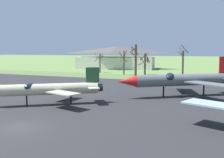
% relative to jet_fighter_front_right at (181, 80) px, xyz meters
% --- Properties ---
extents(ground_plane, '(600.00, 600.00, 0.00)m').
position_rel_jet_fighter_front_right_xyz_m(ground_plane, '(-10.70, -21.40, -2.52)').
color(ground_plane, '#607F42').
extents(asphalt_apron, '(90.02, 48.89, 0.05)m').
position_rel_jet_fighter_front_right_xyz_m(asphalt_apron, '(-10.70, -6.74, -2.49)').
color(asphalt_apron, '#28282B').
rests_on(asphalt_apron, ground).
extents(grass_verge_strip, '(150.02, 12.00, 0.06)m').
position_rel_jet_fighter_front_right_xyz_m(grass_verge_strip, '(-10.70, 23.71, -2.49)').
color(grass_verge_strip, '#566B3C').
rests_on(grass_verge_strip, ground).
extents(jet_fighter_front_right, '(15.97, 14.08, 5.84)m').
position_rel_jet_fighter_front_right_xyz_m(jet_fighter_front_right, '(0.00, 0.00, 0.00)').
color(jet_fighter_front_right, '#565B60').
rests_on(jet_fighter_front_right, ground).
extents(jet_fighter_rear_left, '(12.77, 10.32, 4.62)m').
position_rel_jet_fighter_front_right_xyz_m(jet_fighter_rear_left, '(-14.35, -12.64, -0.48)').
color(jet_fighter_rear_left, '#B7B293').
rests_on(jet_fighter_rear_left, ground).
extents(bare_tree_far_left, '(2.87, 3.34, 6.09)m').
position_rel_jet_fighter_front_right_xyz_m(bare_tree_far_left, '(-28.97, 32.88, 0.89)').
color(bare_tree_far_left, '#42382D').
rests_on(bare_tree_far_left, ground).
extents(bare_tree_left_of_center, '(2.66, 2.45, 6.76)m').
position_rel_jet_fighter_front_right_xyz_m(bare_tree_left_of_center, '(-19.65, 28.81, 1.31)').
color(bare_tree_left_of_center, '#42382D').
rests_on(bare_tree_left_of_center, ground).
extents(bare_tree_center, '(2.75, 3.01, 8.31)m').
position_rel_jet_fighter_front_right_xyz_m(bare_tree_center, '(-15.60, 26.91, 2.02)').
color(bare_tree_center, '#42382D').
rests_on(bare_tree_center, ground).
extents(bare_tree_right_of_center, '(3.28, 3.55, 6.17)m').
position_rel_jet_fighter_front_right_xyz_m(bare_tree_right_of_center, '(-14.31, 31.62, 0.90)').
color(bare_tree_right_of_center, '#42382D').
rests_on(bare_tree_right_of_center, ground).
extents(bare_tree_far_right, '(2.56, 1.68, 8.27)m').
position_rel_jet_fighter_front_right_xyz_m(bare_tree_far_right, '(-3.72, 29.30, 1.35)').
color(bare_tree_far_right, '#42382D').
rests_on(bare_tree_far_right, ground).
extents(visitor_building, '(30.99, 18.14, 8.26)m').
position_rel_jet_fighter_front_right_xyz_m(visitor_building, '(-31.20, 52.05, 1.56)').
color(visitor_building, beige).
rests_on(visitor_building, ground).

